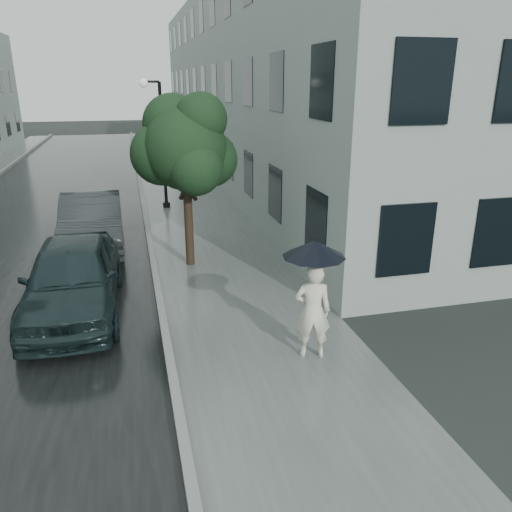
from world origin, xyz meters
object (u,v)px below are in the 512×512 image
object	(u,v)px
pedestrian	(313,311)
car_near	(73,277)
street_tree	(185,147)
lamp_post	(158,136)
car_far	(92,221)

from	to	relation	value
pedestrian	car_near	bearing A→B (deg)	-20.58
street_tree	pedestrian	bearing A→B (deg)	-74.43
pedestrian	lamp_post	xyz separation A→B (m)	(-1.74, 11.86, 1.84)
pedestrian	car_near	size ratio (longest dim) A/B	0.38
street_tree	car_near	size ratio (longest dim) A/B	0.96
lamp_post	car_near	bearing A→B (deg)	-100.12
street_tree	lamp_post	xyz separation A→B (m)	(-0.26, 6.53, -0.36)
lamp_post	car_near	size ratio (longest dim) A/B	1.03
pedestrian	car_near	distance (m)	5.09
lamp_post	street_tree	bearing A→B (deg)	-82.61
car_far	pedestrian	bearing A→B (deg)	-62.65
pedestrian	lamp_post	distance (m)	12.13
lamp_post	car_far	xyz separation A→B (m)	(-2.30, -4.41, -1.93)
lamp_post	car_far	bearing A→B (deg)	-112.39
street_tree	car_near	distance (m)	4.29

